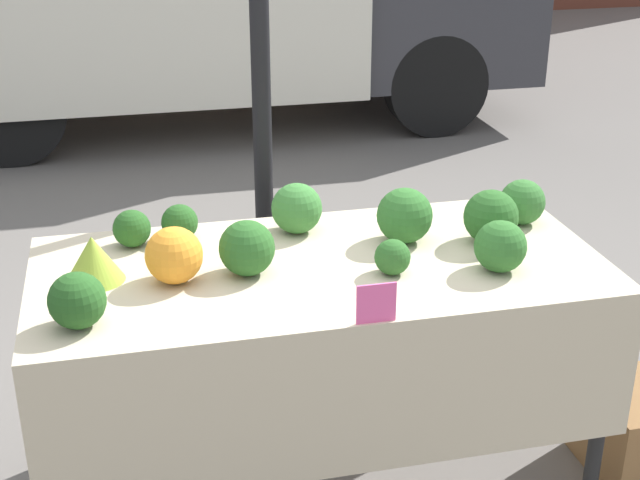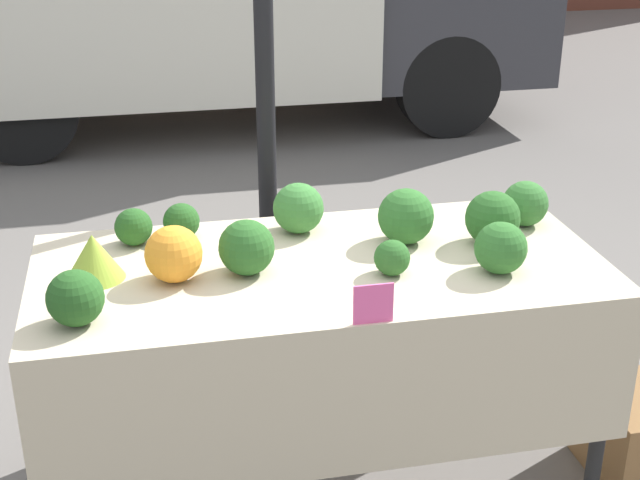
# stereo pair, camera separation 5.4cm
# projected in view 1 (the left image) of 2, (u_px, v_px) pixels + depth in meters

# --- Properties ---
(tent_pole) EXTENTS (0.07, 0.07, 2.72)m
(tent_pole) POSITION_uv_depth(u_px,v_px,m) (260.00, 54.00, 3.17)
(tent_pole) COLOR black
(tent_pole) RESTS_ON ground_plane
(market_table) EXTENTS (1.78, 0.83, 0.84)m
(market_table) POSITION_uv_depth(u_px,v_px,m) (325.00, 304.00, 2.76)
(market_table) COLOR beige
(market_table) RESTS_ON ground_plane
(orange_cauliflower) EXTENTS (0.17, 0.17, 0.17)m
(orange_cauliflower) POSITION_uv_depth(u_px,v_px,m) (174.00, 255.00, 2.62)
(orange_cauliflower) COLOR orange
(orange_cauliflower) RESTS_ON market_table
(romanesco_head) EXTENTS (0.18, 0.18, 0.14)m
(romanesco_head) POSITION_uv_depth(u_px,v_px,m) (93.00, 259.00, 2.64)
(romanesco_head) COLOR #93B238
(romanesco_head) RESTS_ON market_table
(broccoli_head_0) EXTENTS (0.18, 0.18, 0.18)m
(broccoli_head_0) POSITION_uv_depth(u_px,v_px,m) (491.00, 217.00, 2.89)
(broccoli_head_0) COLOR #285B23
(broccoli_head_0) RESTS_ON market_table
(broccoli_head_1) EXTENTS (0.17, 0.17, 0.17)m
(broccoli_head_1) POSITION_uv_depth(u_px,v_px,m) (297.00, 208.00, 2.97)
(broccoli_head_1) COLOR #387533
(broccoli_head_1) RESTS_ON market_table
(broccoli_head_2) EXTENTS (0.11, 0.11, 0.11)m
(broccoli_head_2) POSITION_uv_depth(u_px,v_px,m) (392.00, 257.00, 2.69)
(broccoli_head_2) COLOR #285B23
(broccoli_head_2) RESTS_ON market_table
(broccoli_head_3) EXTENTS (0.16, 0.16, 0.16)m
(broccoli_head_3) POSITION_uv_depth(u_px,v_px,m) (522.00, 202.00, 3.04)
(broccoli_head_3) COLOR #336B2D
(broccoli_head_3) RESTS_ON market_table
(broccoli_head_4) EXTENTS (0.17, 0.17, 0.17)m
(broccoli_head_4) POSITION_uv_depth(u_px,v_px,m) (247.00, 248.00, 2.67)
(broccoli_head_4) COLOR #285B23
(broccoli_head_4) RESTS_ON market_table
(broccoli_head_5) EXTENTS (0.12, 0.12, 0.12)m
(broccoli_head_5) POSITION_uv_depth(u_px,v_px,m) (180.00, 222.00, 2.92)
(broccoli_head_5) COLOR #23511E
(broccoli_head_5) RESTS_ON market_table
(broccoli_head_6) EXTENTS (0.12, 0.12, 0.12)m
(broccoli_head_6) POSITION_uv_depth(u_px,v_px,m) (132.00, 229.00, 2.87)
(broccoli_head_6) COLOR #23511E
(broccoli_head_6) RESTS_ON market_table
(broccoli_head_7) EXTENTS (0.16, 0.16, 0.16)m
(broccoli_head_7) POSITION_uv_depth(u_px,v_px,m) (77.00, 301.00, 2.38)
(broccoli_head_7) COLOR #23511E
(broccoli_head_7) RESTS_ON market_table
(broccoli_head_8) EXTENTS (0.18, 0.18, 0.18)m
(broccoli_head_8) POSITION_uv_depth(u_px,v_px,m) (405.00, 216.00, 2.89)
(broccoli_head_8) COLOR #2D6628
(broccoli_head_8) RESTS_ON market_table
(broccoli_head_9) EXTENTS (0.16, 0.16, 0.16)m
(broccoli_head_9) POSITION_uv_depth(u_px,v_px,m) (500.00, 246.00, 2.70)
(broccoli_head_9) COLOR #2D6628
(broccoli_head_9) RESTS_ON market_table
(price_sign) EXTENTS (0.11, 0.01, 0.12)m
(price_sign) POSITION_uv_depth(u_px,v_px,m) (376.00, 303.00, 2.41)
(price_sign) COLOR #F45B9E
(price_sign) RESTS_ON market_table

